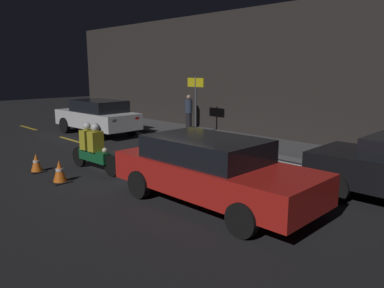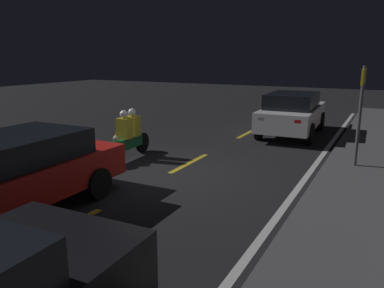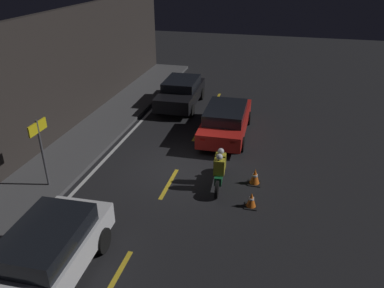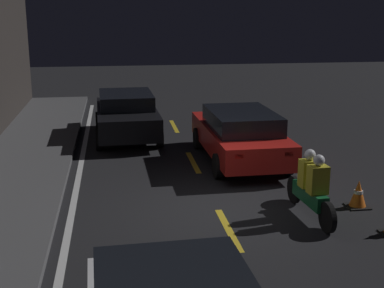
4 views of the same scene
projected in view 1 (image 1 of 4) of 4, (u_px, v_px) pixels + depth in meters
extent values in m
plane|color=black|center=(156.00, 164.00, 11.31)|extent=(56.00, 56.00, 0.00)
cube|color=#4C4C4F|center=(247.00, 142.00, 14.31)|extent=(28.00, 2.39, 0.15)
cube|color=#2D2826|center=(270.00, 74.00, 14.73)|extent=(28.00, 0.30, 5.24)
cube|color=gold|center=(28.00, 128.00, 18.35)|extent=(2.00, 0.14, 0.01)
cube|color=gold|center=(71.00, 140.00, 15.18)|extent=(2.00, 0.14, 0.01)
cube|color=gold|center=(137.00, 159.00, 12.01)|extent=(2.00, 0.14, 0.01)
cube|color=gold|center=(249.00, 191.00, 8.84)|extent=(2.00, 0.14, 0.01)
cube|color=silver|center=(222.00, 150.00, 13.34)|extent=(25.20, 0.14, 0.01)
cube|color=silver|center=(97.00, 119.00, 16.42)|extent=(4.35, 1.88, 0.66)
cube|color=black|center=(99.00, 106.00, 16.16)|extent=(2.42, 1.64, 0.50)
cube|color=red|center=(114.00, 121.00, 14.56)|extent=(0.07, 0.20, 0.10)
cube|color=red|center=(137.00, 118.00, 15.35)|extent=(0.07, 0.20, 0.10)
cylinder|color=black|center=(65.00, 125.00, 16.79)|extent=(0.70, 0.21, 0.70)
cylinder|color=black|center=(97.00, 122.00, 17.98)|extent=(0.70, 0.21, 0.70)
cylinder|color=black|center=(97.00, 132.00, 14.99)|extent=(0.70, 0.21, 0.70)
cylinder|color=black|center=(131.00, 127.00, 16.18)|extent=(0.70, 0.21, 0.70)
cube|color=red|center=(214.00, 176.00, 7.87)|extent=(4.62, 1.89, 0.62)
cube|color=black|center=(206.00, 148.00, 7.92)|extent=(2.55, 1.67, 0.48)
cube|color=red|center=(164.00, 148.00, 9.81)|extent=(0.06, 0.20, 0.10)
cube|color=red|center=(127.00, 156.00, 8.99)|extent=(0.06, 0.20, 0.10)
cylinder|color=black|center=(295.00, 196.00, 7.56)|extent=(0.63, 0.19, 0.62)
cylinder|color=black|center=(242.00, 220.00, 6.33)|extent=(0.63, 0.19, 0.62)
cylinder|color=black|center=(195.00, 170.00, 9.52)|extent=(0.63, 0.19, 0.62)
cylinder|color=black|center=(139.00, 184.00, 8.30)|extent=(0.63, 0.19, 0.62)
cylinder|color=black|center=(335.00, 187.00, 8.07)|extent=(0.63, 0.20, 0.63)
cylinder|color=black|center=(366.00, 172.00, 9.32)|extent=(0.63, 0.20, 0.63)
cylinder|color=black|center=(111.00, 166.00, 9.98)|extent=(0.59, 0.12, 0.58)
cylinder|color=black|center=(79.00, 157.00, 11.01)|extent=(0.59, 0.14, 0.58)
cube|color=#14592D|center=(94.00, 156.00, 10.47)|extent=(1.22, 0.32, 0.30)
sphere|color=#F2EABF|center=(105.00, 150.00, 10.08)|extent=(0.14, 0.14, 0.14)
cube|color=gold|center=(96.00, 141.00, 10.32)|extent=(0.30, 0.38, 0.55)
sphere|color=silver|center=(95.00, 128.00, 10.24)|extent=(0.22, 0.22, 0.22)
cube|color=gold|center=(88.00, 140.00, 10.58)|extent=(0.30, 0.38, 0.55)
sphere|color=silver|center=(87.00, 126.00, 10.50)|extent=(0.22, 0.22, 0.22)
cube|color=black|center=(37.00, 171.00, 10.46)|extent=(0.40, 0.40, 0.03)
cone|color=orange|center=(36.00, 162.00, 10.41)|extent=(0.31, 0.31, 0.50)
cylinder|color=white|center=(36.00, 161.00, 10.41)|extent=(0.17, 0.17, 0.06)
cube|color=black|center=(60.00, 182.00, 9.49)|extent=(0.45, 0.45, 0.03)
cone|color=orange|center=(60.00, 171.00, 9.44)|extent=(0.34, 0.34, 0.55)
cylinder|color=white|center=(59.00, 170.00, 9.43)|extent=(0.19, 0.19, 0.07)
cylinder|color=black|center=(189.00, 121.00, 17.20)|extent=(0.28, 0.28, 0.70)
cylinder|color=#2D384C|center=(189.00, 106.00, 17.07)|extent=(0.34, 0.34, 0.63)
sphere|color=tan|center=(189.00, 97.00, 16.98)|extent=(0.20, 0.20, 0.20)
cylinder|color=#4C4C51|center=(196.00, 106.00, 15.32)|extent=(0.08, 0.08, 2.40)
cube|color=yellow|center=(196.00, 82.00, 15.13)|extent=(0.90, 0.05, 0.36)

